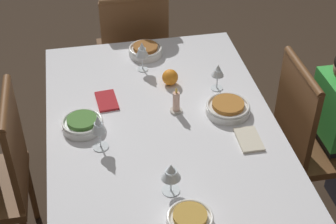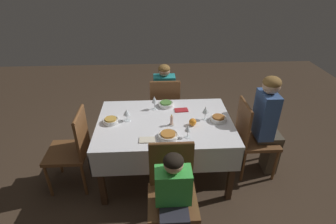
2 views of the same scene
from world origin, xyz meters
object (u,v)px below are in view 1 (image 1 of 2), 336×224
(bowl_east, at_px, (146,50))
(bowl_north, at_px, (82,124))
(person_adult_denim, at_px, (128,13))
(bowl_west, at_px, (190,220))
(napkin_spare_side, at_px, (249,139))
(wine_glass_south, at_px, (218,71))
(bowl_south, at_px, (228,108))
(dining_table, at_px, (162,138))
(wine_glass_east, at_px, (142,50))
(wine_glass_north, at_px, (98,126))
(candle_centerpiece, at_px, (176,103))
(napkin_red_folded, at_px, (107,101))
(chair_south, at_px, (314,136))
(orange_fruit, at_px, (170,77))
(chair_east, at_px, (133,51))
(wine_glass_west, at_px, (171,172))

(bowl_east, relative_size, bowl_north, 0.99)
(person_adult_denim, distance_m, bowl_west, 1.77)
(napkin_spare_side, bearing_deg, wine_glass_south, 5.04)
(person_adult_denim, relative_size, bowl_south, 6.12)
(dining_table, xyz_separation_m, bowl_east, (0.59, -0.02, 0.12))
(wine_glass_east, bearing_deg, napkin_spare_side, -150.03)
(person_adult_denim, relative_size, wine_glass_north, 7.44)
(dining_table, relative_size, candle_centerpiece, 11.23)
(napkin_red_folded, bearing_deg, candle_centerpiece, -113.88)
(chair_south, distance_m, bowl_west, 1.04)
(chair_south, bearing_deg, orange_fruit, 68.82)
(dining_table, bearing_deg, wine_glass_north, 110.99)
(wine_glass_south, bearing_deg, person_adult_denim, 18.30)
(chair_east, height_order, candle_centerpiece, chair_east)
(wine_glass_east, bearing_deg, wine_glass_south, -125.33)
(bowl_south, bearing_deg, dining_table, 93.42)
(chair_south, xyz_separation_m, candle_centerpiece, (0.04, 0.71, 0.27))
(chair_south, xyz_separation_m, napkin_spare_side, (-0.22, 0.44, 0.23))
(bowl_east, relative_size, wine_glass_west, 1.32)
(dining_table, xyz_separation_m, person_adult_denim, (1.17, 0.00, 0.05))
(bowl_south, bearing_deg, wine_glass_east, 37.57)
(chair_south, height_order, wine_glass_south, chair_south)
(bowl_east, bearing_deg, wine_glass_east, 165.24)
(orange_fruit, distance_m, napkin_spare_side, 0.55)
(dining_table, relative_size, orange_fruit, 18.71)
(orange_fruit, distance_m, napkin_red_folded, 0.34)
(dining_table, bearing_deg, chair_east, 0.27)
(wine_glass_east, bearing_deg, bowl_north, 141.65)
(dining_table, xyz_separation_m, chair_east, (1.02, 0.00, -0.14))
(wine_glass_west, distance_m, napkin_red_folded, 0.66)
(dining_table, bearing_deg, bowl_west, 179.49)
(napkin_spare_side, bearing_deg, dining_table, 61.58)
(wine_glass_south, relative_size, wine_glass_west, 1.00)
(wine_glass_north, relative_size, candle_centerpiece, 1.27)
(wine_glass_east, distance_m, napkin_red_folded, 0.34)
(wine_glass_north, bearing_deg, wine_glass_west, -141.15)
(wine_glass_west, bearing_deg, bowl_east, -3.34)
(bowl_east, relative_size, napkin_spare_side, 1.14)
(chair_south, relative_size, bowl_east, 5.20)
(bowl_east, xyz_separation_m, bowl_north, (-0.56, 0.37, -0.00))
(dining_table, xyz_separation_m, napkin_spare_side, (-0.19, -0.35, 0.10))
(orange_fruit, bearing_deg, wine_glass_west, 169.19)
(chair_east, bearing_deg, candle_centerpiece, 95.07)
(napkin_spare_side, bearing_deg, bowl_west, 138.77)
(bowl_east, height_order, orange_fruit, orange_fruit)
(wine_glass_west, bearing_deg, wine_glass_north, 38.85)
(bowl_north, bearing_deg, wine_glass_south, -74.42)
(bowl_south, relative_size, wine_glass_west, 1.48)
(candle_centerpiece, bearing_deg, bowl_north, 95.47)
(wine_glass_east, relative_size, napkin_red_folded, 1.00)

